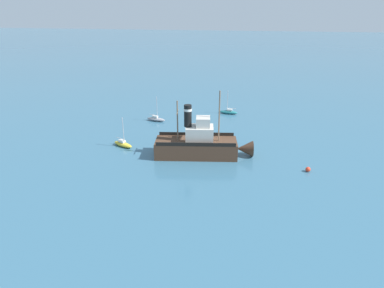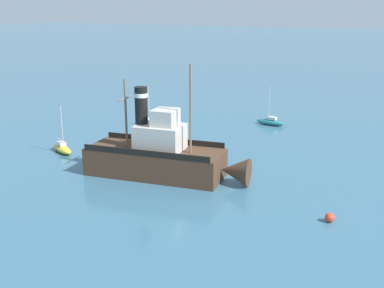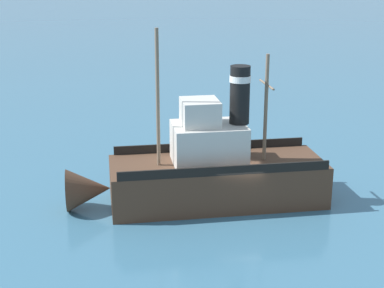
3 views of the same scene
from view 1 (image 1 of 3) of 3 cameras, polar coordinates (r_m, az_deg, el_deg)
name	(u,v)px [view 1 (image 1 of 3)]	position (r m, az deg, el deg)	size (l,w,h in m)	color
ground_plane	(190,152)	(52.51, -0.34, -1.34)	(600.00, 600.00, 0.00)	#38667F
old_tugboat	(200,144)	(50.58, 1.38, -0.03)	(6.28, 14.76, 9.90)	#4C3323
sailboat_teal	(229,112)	(71.92, 6.11, 5.35)	(1.49, 3.89, 4.90)	#23757A
sailboat_grey	(156,119)	(67.21, -6.03, 4.17)	(1.75, 3.93, 4.90)	gray
sailboat_yellow	(123,144)	(55.56, -11.44, 0.01)	(2.63, 3.90, 4.90)	gold
mooring_buoy	(308,169)	(48.80, 18.76, -4.02)	(0.68, 0.68, 0.68)	red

